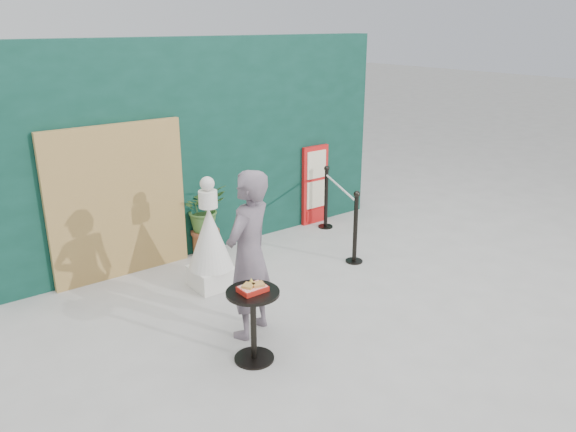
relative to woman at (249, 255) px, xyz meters
name	(u,v)px	position (x,y,z in m)	size (l,w,h in m)	color
ground	(355,332)	(0.90, -0.69, -0.90)	(60.00, 60.00, 0.00)	#ADAAA5
back_wall	(205,147)	(0.90, 2.46, 0.60)	(6.00, 0.30, 3.00)	#0A3126
bamboo_fence	(118,202)	(-0.50, 2.25, 0.10)	(1.80, 0.08, 2.00)	tan
woman	(249,255)	(0.00, 0.00, 0.00)	(0.66, 0.43, 1.81)	slate
menu_board	(315,185)	(2.80, 2.26, -0.25)	(0.50, 0.07, 1.30)	red
statue	(210,243)	(0.23, 1.23, -0.32)	(0.56, 0.56, 1.44)	silver
cafe_table	(253,315)	(-0.26, -0.45, -0.41)	(0.52, 0.52, 0.75)	black
food_basket	(253,288)	(-0.26, -0.45, -0.12)	(0.26, 0.19, 0.11)	#B51C13
planter	(204,214)	(0.69, 2.20, -0.30)	(0.61, 0.53, 1.04)	brown
stanchion_barrier	(340,212)	(2.49, 1.33, -0.41)	(0.84, 1.54, 1.03)	black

